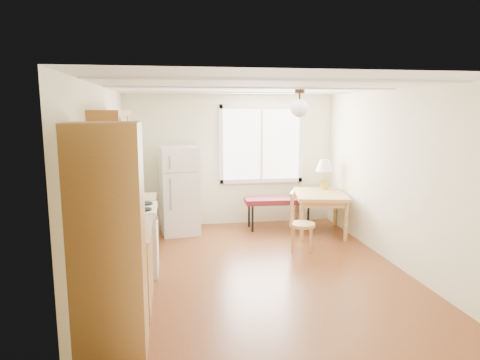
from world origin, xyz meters
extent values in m
cube|color=#522510|center=(0.00, 0.00, 0.00)|extent=(4.60, 5.60, 0.12)
cube|color=white|center=(0.00, 0.00, 2.50)|extent=(4.60, 5.60, 0.12)
cube|color=#F0EDC0|center=(0.00, 2.50, 1.25)|extent=(4.60, 0.10, 2.50)
cube|color=#F0EDC0|center=(0.00, -2.50, 1.25)|extent=(4.60, 0.10, 2.50)
cube|color=#F0EDC0|center=(-2.00, 0.00, 1.25)|extent=(0.10, 5.60, 2.50)
cube|color=#F0EDC0|center=(2.00, 0.00, 1.25)|extent=(0.10, 5.60, 2.50)
cube|color=brown|center=(-1.70, -1.85, 1.05)|extent=(0.60, 0.60, 2.10)
cube|color=brown|center=(-1.70, -0.85, 0.43)|extent=(0.60, 1.10, 0.86)
cube|color=tan|center=(-1.69, -0.85, 0.88)|extent=(0.62, 1.14, 0.04)
cube|color=white|center=(-1.68, 0.20, 0.45)|extent=(0.65, 0.76, 0.90)
cube|color=brown|center=(-1.70, 0.95, 0.43)|extent=(0.60, 0.60, 0.86)
cube|color=brown|center=(-1.83, -0.15, 1.85)|extent=(0.33, 1.60, 0.70)
cube|color=white|center=(0.60, 2.48, 1.55)|extent=(1.50, 0.02, 1.35)
cylinder|color=black|center=(0.70, 0.40, 2.46)|extent=(0.14, 0.14, 0.06)
cylinder|color=black|center=(0.70, 0.40, 2.36)|extent=(0.03, 0.03, 0.16)
sphere|color=white|center=(0.70, 0.40, 2.22)|extent=(0.26, 0.26, 0.26)
cube|color=white|center=(-1.00, 1.98, 0.78)|extent=(0.72, 0.72, 1.56)
cube|color=gray|center=(-1.00, 1.66, 1.15)|extent=(0.64, 0.02, 0.02)
cube|color=gray|center=(-1.16, 1.65, 0.94)|extent=(0.03, 0.03, 0.94)
cube|color=#58141D|center=(0.83, 1.99, 0.53)|extent=(1.28, 0.53, 0.10)
cylinder|color=black|center=(0.30, 1.82, 0.24)|extent=(0.04, 0.04, 0.48)
cylinder|color=black|center=(1.36, 1.82, 0.24)|extent=(0.04, 0.04, 0.48)
cylinder|color=black|center=(0.30, 2.17, 0.24)|extent=(0.04, 0.04, 0.48)
cylinder|color=black|center=(1.36, 2.17, 0.24)|extent=(0.04, 0.04, 0.48)
cube|color=#A87640|center=(1.50, 1.60, 0.70)|extent=(1.10, 1.33, 0.06)
cube|color=#A87640|center=(1.50, 1.60, 0.62)|extent=(0.98, 1.21, 0.10)
cylinder|color=#A87640|center=(1.03, 1.17, 0.34)|extent=(0.07, 0.07, 0.67)
cylinder|color=#A87640|center=(1.75, 1.02, 0.34)|extent=(0.07, 0.07, 0.67)
cylinder|color=#A87640|center=(1.25, 2.18, 0.34)|extent=(0.07, 0.07, 0.67)
cylinder|color=#A87640|center=(1.97, 2.03, 0.34)|extent=(0.07, 0.07, 0.67)
cylinder|color=#A87640|center=(0.87, 0.68, 0.42)|extent=(0.41, 0.41, 0.05)
cylinder|color=#A87640|center=(0.69, 0.61, 0.21)|extent=(0.04, 0.04, 0.42)
cylinder|color=#A87640|center=(0.95, 0.50, 0.21)|extent=(0.04, 0.04, 0.42)
cylinder|color=#A87640|center=(0.80, 0.86, 0.21)|extent=(0.04, 0.04, 0.42)
cylinder|color=#A87640|center=(1.06, 0.76, 0.21)|extent=(0.04, 0.04, 0.42)
cylinder|color=gold|center=(1.68, 1.93, 0.80)|extent=(0.15, 0.15, 0.13)
cylinder|color=gold|center=(1.68, 1.93, 0.97)|extent=(0.03, 0.03, 0.21)
cone|color=white|center=(1.68, 1.93, 1.18)|extent=(0.32, 0.32, 0.21)
cube|color=black|center=(-1.72, -1.01, 0.94)|extent=(0.22, 0.24, 0.08)
cube|color=black|center=(-1.72, -1.09, 1.11)|extent=(0.18, 0.10, 0.26)
cylinder|color=black|center=(-1.72, -0.96, 1.03)|extent=(0.13, 0.13, 0.11)
cylinder|color=red|center=(-1.80, -0.41, 0.97)|extent=(0.10, 0.10, 0.15)
sphere|color=red|center=(-1.80, -0.41, 1.07)|extent=(0.05, 0.05, 0.05)
camera|label=1|loc=(-1.15, -5.59, 2.20)|focal=32.00mm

